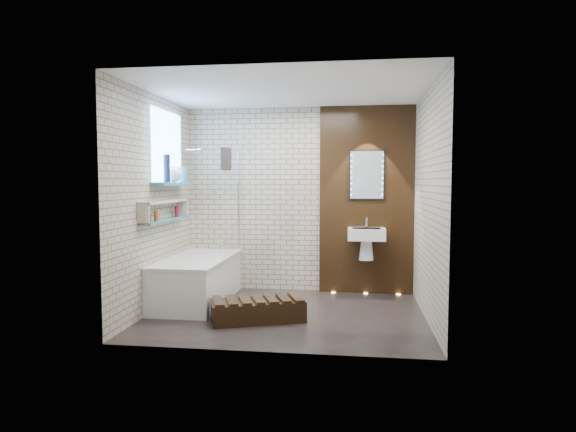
# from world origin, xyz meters

# --- Properties ---
(ground) EXTENTS (3.20, 3.20, 0.00)m
(ground) POSITION_xyz_m (0.00, 0.00, 0.00)
(ground) COLOR black
(ground) RESTS_ON ground
(room_shell) EXTENTS (3.24, 3.20, 2.60)m
(room_shell) POSITION_xyz_m (0.00, 0.00, 1.30)
(room_shell) COLOR #B1A38D
(room_shell) RESTS_ON ground
(walnut_panel) EXTENTS (1.30, 0.06, 2.60)m
(walnut_panel) POSITION_xyz_m (0.95, 1.27, 1.30)
(walnut_panel) COLOR black
(walnut_panel) RESTS_ON ground
(clerestory_window) EXTENTS (0.18, 1.00, 0.94)m
(clerestory_window) POSITION_xyz_m (-1.57, 0.35, 1.90)
(clerestory_window) COLOR #7FADE0
(clerestory_window) RESTS_ON room_shell
(display_niche) EXTENTS (0.14, 1.30, 0.26)m
(display_niche) POSITION_xyz_m (-1.53, 0.15, 1.20)
(display_niche) COLOR teal
(display_niche) RESTS_ON room_shell
(bathtub) EXTENTS (0.79, 1.74, 0.70)m
(bathtub) POSITION_xyz_m (-1.22, 0.45, 0.29)
(bathtub) COLOR white
(bathtub) RESTS_ON ground
(bath_screen) EXTENTS (0.01, 0.78, 1.40)m
(bath_screen) POSITION_xyz_m (-0.87, 0.89, 1.28)
(bath_screen) COLOR white
(bath_screen) RESTS_ON bathtub
(towel) EXTENTS (0.09, 0.22, 0.29)m
(towel) POSITION_xyz_m (-0.87, 0.60, 1.85)
(towel) COLOR black
(towel) RESTS_ON bath_screen
(shower_head) EXTENTS (0.18, 0.18, 0.02)m
(shower_head) POSITION_xyz_m (-1.30, 0.95, 2.00)
(shower_head) COLOR silver
(shower_head) RESTS_ON room_shell
(washbasin) EXTENTS (0.50, 0.36, 0.58)m
(washbasin) POSITION_xyz_m (0.95, 1.07, 0.79)
(washbasin) COLOR white
(washbasin) RESTS_ON walnut_panel
(led_mirror) EXTENTS (0.50, 0.02, 0.70)m
(led_mirror) POSITION_xyz_m (0.95, 1.23, 1.65)
(led_mirror) COLOR black
(led_mirror) RESTS_ON walnut_panel
(walnut_step) EXTENTS (1.12, 0.79, 0.23)m
(walnut_step) POSITION_xyz_m (-0.28, -0.30, 0.11)
(walnut_step) COLOR black
(walnut_step) RESTS_ON ground
(niche_bottles) EXTENTS (0.06, 0.73, 0.14)m
(niche_bottles) POSITION_xyz_m (-1.53, 0.24, 1.16)
(niche_bottles) COLOR maroon
(niche_bottles) RESTS_ON display_niche
(sill_vases) EXTENTS (0.21, 0.68, 0.34)m
(sill_vases) POSITION_xyz_m (-1.50, 0.41, 1.66)
(sill_vases) COLOR white
(sill_vases) RESTS_ON clerestory_window
(floor_uplights) EXTENTS (0.96, 0.06, 0.01)m
(floor_uplights) POSITION_xyz_m (0.95, 1.20, 0.01)
(floor_uplights) COLOR #FFD899
(floor_uplights) RESTS_ON ground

